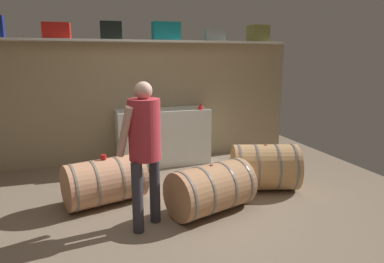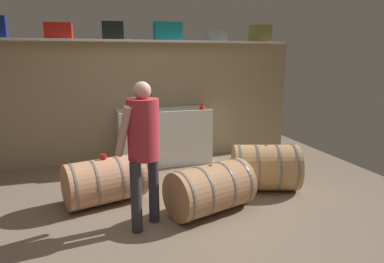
% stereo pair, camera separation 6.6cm
% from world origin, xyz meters
% --- Properties ---
extents(ground_plane, '(6.55, 7.96, 0.02)m').
position_xyz_m(ground_plane, '(0.00, 0.60, -0.01)').
color(ground_plane, '#7D6B57').
extents(back_wall_panel, '(5.35, 0.10, 1.96)m').
position_xyz_m(back_wall_panel, '(0.00, 2.38, 0.98)').
color(back_wall_panel, '#9B8765').
rests_on(back_wall_panel, ground).
extents(high_shelf_board, '(4.92, 0.40, 0.03)m').
position_xyz_m(high_shelf_board, '(0.00, 2.23, 1.98)').
color(high_shelf_board, white).
rests_on(high_shelf_board, back_wall_panel).
extents(toolcase_red, '(0.39, 0.23, 0.23)m').
position_xyz_m(toolcase_red, '(-1.22, 2.23, 2.11)').
color(toolcase_red, red).
rests_on(toolcase_red, high_shelf_board).
extents(toolcase_black, '(0.32, 0.21, 0.27)m').
position_xyz_m(toolcase_black, '(-0.44, 2.23, 2.13)').
color(toolcase_black, black).
rests_on(toolcase_black, high_shelf_board).
extents(toolcase_teal, '(0.44, 0.22, 0.28)m').
position_xyz_m(toolcase_teal, '(0.43, 2.23, 2.14)').
color(toolcase_teal, '#117F86').
rests_on(toolcase_teal, high_shelf_board).
extents(toolcase_grey, '(0.34, 0.25, 0.20)m').
position_xyz_m(toolcase_grey, '(1.26, 2.23, 2.10)').
color(toolcase_grey, gray).
rests_on(toolcase_grey, high_shelf_board).
extents(toolcase_olive, '(0.32, 0.28, 0.28)m').
position_xyz_m(toolcase_olive, '(2.07, 2.23, 2.14)').
color(toolcase_olive, olive).
rests_on(toolcase_olive, high_shelf_board).
extents(work_cabinet, '(1.50, 0.55, 0.91)m').
position_xyz_m(work_cabinet, '(0.31, 2.05, 0.45)').
color(work_cabinet, silver).
rests_on(work_cabinet, ground).
extents(wine_bottle_amber, '(0.07, 0.07, 0.32)m').
position_xyz_m(wine_bottle_amber, '(0.09, 2.00, 1.04)').
color(wine_bottle_amber, brown).
rests_on(wine_bottle_amber, work_cabinet).
extents(wine_glass, '(0.07, 0.07, 0.14)m').
position_xyz_m(wine_glass, '(-0.03, 1.95, 1.01)').
color(wine_glass, white).
rests_on(wine_glass, work_cabinet).
extents(red_funnel, '(0.11, 0.11, 0.11)m').
position_xyz_m(red_funnel, '(0.90, 1.85, 0.96)').
color(red_funnel, red).
rests_on(red_funnel, work_cabinet).
extents(wine_barrel_near, '(1.03, 0.77, 0.56)m').
position_xyz_m(wine_barrel_near, '(-0.72, 0.69, 0.28)').
color(wine_barrel_near, tan).
rests_on(wine_barrel_near, ground).
extents(wine_barrel_far, '(1.07, 0.82, 0.56)m').
position_xyz_m(wine_barrel_far, '(0.41, 0.09, 0.28)').
color(wine_barrel_far, tan).
rests_on(wine_barrel_far, ground).
extents(wine_barrel_flank, '(0.98, 0.82, 0.62)m').
position_xyz_m(wine_barrel_flank, '(1.34, 0.51, 0.31)').
color(wine_barrel_flank, tan).
rests_on(wine_barrel_flank, ground).
extents(tasting_cup, '(0.07, 0.07, 0.05)m').
position_xyz_m(tasting_cup, '(-0.72, 0.69, 0.58)').
color(tasting_cup, red).
rests_on(tasting_cup, wine_barrel_near).
extents(winemaker_pouring, '(0.48, 0.45, 1.51)m').
position_xyz_m(winemaker_pouring, '(-0.35, -0.03, 0.93)').
color(winemaker_pouring, '#302F39').
rests_on(winemaker_pouring, ground).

